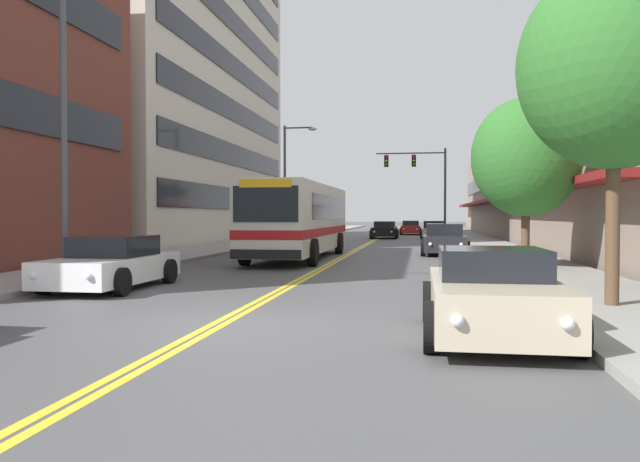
# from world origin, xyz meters

# --- Properties ---
(ground_plane) EXTENTS (240.00, 240.00, 0.00)m
(ground_plane) POSITION_xyz_m (0.00, 37.00, 0.00)
(ground_plane) COLOR #4C4C4F
(sidewalk_left) EXTENTS (3.28, 106.00, 0.14)m
(sidewalk_left) POSITION_xyz_m (-7.14, 37.00, 0.07)
(sidewalk_left) COLOR gray
(sidewalk_left) RESTS_ON ground_plane
(sidewalk_right) EXTENTS (3.28, 106.00, 0.14)m
(sidewalk_right) POSITION_xyz_m (7.14, 37.00, 0.07)
(sidewalk_right) COLOR gray
(sidewalk_right) RESTS_ON ground_plane
(centre_line) EXTENTS (0.34, 106.00, 0.01)m
(centre_line) POSITION_xyz_m (0.00, 37.00, 0.00)
(centre_line) COLOR yellow
(centre_line) RESTS_ON ground_plane
(office_tower_left) EXTENTS (12.08, 27.44, 26.37)m
(office_tower_left) POSITION_xyz_m (-15.01, 30.50, 13.18)
(office_tower_left) COLOR beige
(office_tower_left) RESTS_ON ground_plane
(storefront_row_right) EXTENTS (9.10, 68.00, 7.83)m
(storefront_row_right) POSITION_xyz_m (13.01, 37.00, 3.91)
(storefront_row_right) COLOR gray
(storefront_row_right) RESTS_ON ground_plane
(city_bus) EXTENTS (2.82, 11.89, 3.08)m
(city_bus) POSITION_xyz_m (-1.72, 16.00, 1.74)
(city_bus) COLOR silver
(city_bus) RESTS_ON ground_plane
(car_silver_parked_left_near) EXTENTS (2.12, 4.60, 1.40)m
(car_silver_parked_left_near) POSITION_xyz_m (-4.34, 27.06, 0.65)
(car_silver_parked_left_near) COLOR #B7B7BC
(car_silver_parked_left_near) RESTS_ON ground_plane
(car_white_parked_left_mid) EXTENTS (2.13, 4.50, 1.31)m
(car_white_parked_left_mid) POSITION_xyz_m (-4.29, 4.48, 0.61)
(car_white_parked_left_mid) COLOR white
(car_white_parked_left_mid) RESTS_ON ground_plane
(car_champagne_parked_right_foreground) EXTENTS (2.06, 4.16, 1.33)m
(car_champagne_parked_right_foreground) POSITION_xyz_m (4.42, -0.40, 0.63)
(car_champagne_parked_right_foreground) COLOR beige
(car_champagne_parked_right_foreground) RESTS_ON ground_plane
(car_beige_parked_right_mid) EXTENTS (2.08, 4.19, 1.38)m
(car_beige_parked_right_mid) POSITION_xyz_m (4.33, 38.81, 0.63)
(car_beige_parked_right_mid) COLOR #BCAD89
(car_beige_parked_right_mid) RESTS_ON ground_plane
(car_charcoal_parked_right_far) EXTENTS (2.13, 4.29, 1.43)m
(car_charcoal_parked_right_far) POSITION_xyz_m (4.40, 19.30, 0.66)
(car_charcoal_parked_right_far) COLOR #232328
(car_charcoal_parked_right_far) RESTS_ON ground_plane
(car_black_moving_lead) EXTENTS (2.12, 4.65, 1.34)m
(car_black_moving_lead) POSITION_xyz_m (0.51, 39.29, 0.63)
(car_black_moving_lead) COLOR black
(car_black_moving_lead) RESTS_ON ground_plane
(car_red_moving_second) EXTENTS (1.99, 4.87, 1.30)m
(car_red_moving_second) POSITION_xyz_m (2.39, 49.25, 0.61)
(car_red_moving_second) COLOR maroon
(car_red_moving_second) RESTS_ON ground_plane
(traffic_signal_mast) EXTENTS (5.50, 0.38, 7.06)m
(traffic_signal_mast) POSITION_xyz_m (3.43, 39.73, 4.99)
(traffic_signal_mast) COLOR #47474C
(traffic_signal_mast) RESTS_ON ground_plane
(street_lamp_left_near) EXTENTS (2.65, 0.28, 7.81)m
(street_lamp_left_near) POSITION_xyz_m (-4.91, 4.07, 4.69)
(street_lamp_left_near) COLOR #47474C
(street_lamp_left_near) RESTS_ON ground_plane
(street_lamp_left_far) EXTENTS (2.17, 0.28, 7.56)m
(street_lamp_left_far) POSITION_xyz_m (-5.00, 29.13, 4.50)
(street_lamp_left_far) COLOR #47474C
(street_lamp_left_far) RESTS_ON ground_plane
(street_tree_right_near) EXTENTS (3.54, 3.54, 6.44)m
(street_tree_right_near) POSITION_xyz_m (6.90, 2.37, 4.62)
(street_tree_right_near) COLOR brown
(street_tree_right_near) RESTS_ON sidewalk_right
(street_tree_right_mid) EXTENTS (3.49, 3.49, 5.49)m
(street_tree_right_mid) POSITION_xyz_m (6.69, 10.94, 3.70)
(street_tree_right_mid) COLOR brown
(street_tree_right_mid) RESTS_ON sidewalk_right
(fire_hydrant) EXTENTS (0.33, 0.25, 0.88)m
(fire_hydrant) POSITION_xyz_m (5.95, 7.55, 0.58)
(fire_hydrant) COLOR red
(fire_hydrant) RESTS_ON sidewalk_right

